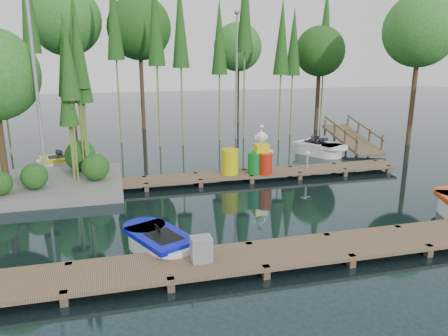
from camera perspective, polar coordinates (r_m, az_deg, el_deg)
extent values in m
plane|color=#1C2F35|center=(14.69, -1.40, -4.76)|extent=(90.00, 90.00, 0.00)
cube|color=brown|center=(10.60, 4.34, -11.37)|extent=(18.00, 1.50, 0.10)
cube|color=brown|center=(9.73, -20.11, -16.23)|extent=(0.16, 0.16, 0.50)
cube|color=brown|center=(10.83, -19.55, -12.85)|extent=(0.16, 0.16, 0.50)
cube|color=brown|center=(9.72, -6.95, -15.40)|extent=(0.16, 0.16, 0.50)
cube|color=brown|center=(10.82, -7.90, -12.10)|extent=(0.16, 0.16, 0.50)
cube|color=brown|center=(10.17, 5.50, -13.88)|extent=(0.16, 0.16, 0.50)
cube|color=brown|center=(11.23, 3.26, -10.93)|extent=(0.16, 0.16, 0.50)
cube|color=brown|center=(11.03, 16.29, -12.04)|extent=(0.16, 0.16, 0.50)
cube|color=brown|center=(12.01, 13.20, -9.53)|extent=(0.16, 0.16, 0.50)
cube|color=brown|center=(12.21, 25.13, -10.19)|extent=(0.16, 0.16, 0.50)
cube|color=brown|center=(13.11, 21.64, -8.11)|extent=(0.16, 0.16, 0.50)
cube|color=brown|center=(17.16, -0.08, -0.98)|extent=(15.00, 1.20, 0.10)
cube|color=brown|center=(16.51, -24.27, -3.71)|extent=(0.16, 0.16, 0.50)
cube|color=brown|center=(17.41, -23.79, -2.73)|extent=(0.16, 0.16, 0.50)
cube|color=brown|center=(16.27, -17.22, -3.30)|extent=(0.16, 0.16, 0.50)
cube|color=brown|center=(17.19, -17.11, -2.33)|extent=(0.16, 0.16, 0.50)
cube|color=brown|center=(16.28, -10.08, -2.83)|extent=(0.16, 0.16, 0.50)
cube|color=brown|center=(17.20, -10.35, -1.89)|extent=(0.16, 0.16, 0.50)
cube|color=brown|center=(16.55, -3.06, -2.33)|extent=(0.16, 0.16, 0.50)
cube|color=brown|center=(17.45, -3.71, -1.43)|extent=(0.16, 0.16, 0.50)
cube|color=brown|center=(17.05, 3.63, -1.82)|extent=(0.16, 0.16, 0.50)
cube|color=brown|center=(17.93, 2.67, -0.97)|extent=(0.16, 0.16, 0.50)
cube|color=brown|center=(17.77, 9.85, -1.32)|extent=(0.16, 0.16, 0.50)
cube|color=brown|center=(18.62, 8.64, -0.53)|extent=(0.16, 0.16, 0.50)
cube|color=brown|center=(18.69, 15.53, -0.85)|extent=(0.16, 0.16, 0.50)
cube|color=brown|center=(19.49, 14.13, -0.12)|extent=(0.16, 0.16, 0.50)
cube|color=brown|center=(19.77, 20.63, -0.42)|extent=(0.16, 0.16, 0.50)
cube|color=brown|center=(20.53, 19.11, 0.26)|extent=(0.16, 0.16, 0.50)
cube|color=slate|center=(17.38, -23.50, -2.29)|extent=(6.20, 4.20, 0.42)
sphere|color=#24581B|center=(16.22, -23.53, -1.02)|extent=(0.90, 0.90, 0.90)
sphere|color=#24581B|center=(18.15, -18.24, 1.55)|extent=(1.20, 1.20, 1.20)
sphere|color=#24581B|center=(16.05, -27.23, -1.79)|extent=(0.80, 0.80, 0.80)
sphere|color=#24581B|center=(16.59, -16.44, 0.13)|extent=(1.00, 1.00, 1.00)
cylinder|color=#45311D|center=(17.55, -27.14, 3.59)|extent=(0.24, 0.24, 3.60)
cylinder|color=olive|center=(17.18, -18.40, 7.53)|extent=(0.07, 0.07, 5.93)
cone|color=#24581B|center=(17.07, -18.98, 14.44)|extent=(0.70, 0.70, 2.97)
cylinder|color=olive|center=(17.06, -19.46, 6.94)|extent=(0.07, 0.07, 5.66)
cone|color=#24581B|center=(16.93, -20.05, 13.59)|extent=(0.70, 0.70, 2.83)
cylinder|color=olive|center=(17.24, -17.67, 6.42)|extent=(0.07, 0.07, 5.22)
cone|color=#24581B|center=(17.09, -18.16, 12.49)|extent=(0.70, 0.70, 2.61)
cylinder|color=olive|center=(16.44, -19.15, 6.46)|extent=(0.07, 0.07, 5.53)
cone|color=#24581B|center=(16.30, -19.74, 13.20)|extent=(0.70, 0.70, 2.76)
cylinder|color=olive|center=(16.70, -19.40, 3.91)|extent=(0.07, 0.07, 4.01)
cone|color=#24581B|center=(16.51, -19.82, 8.70)|extent=(0.70, 0.70, 2.01)
cylinder|color=olive|center=(17.05, -18.02, 7.81)|extent=(0.07, 0.07, 6.11)
cone|color=#24581B|center=(16.95, -18.61, 14.99)|extent=(0.70, 0.70, 3.05)
cylinder|color=#45311D|center=(25.93, 23.54, 9.42)|extent=(0.26, 0.26, 6.06)
sphere|color=#367D2C|center=(25.88, 24.25, 16.09)|extent=(3.81, 3.81, 3.81)
cylinder|color=#45311D|center=(29.35, 12.16, 9.78)|extent=(0.26, 0.26, 5.02)
sphere|color=#24581B|center=(29.25, 12.43, 14.68)|extent=(3.16, 3.16, 3.16)
cylinder|color=#45311D|center=(31.55, 1.76, 10.69)|extent=(0.26, 0.26, 5.31)
sphere|color=#367D2C|center=(31.47, 1.80, 15.51)|extent=(3.34, 3.34, 3.34)
cylinder|color=#45311D|center=(29.63, -10.70, 11.30)|extent=(0.26, 0.26, 6.46)
sphere|color=#24581B|center=(29.63, -11.01, 17.54)|extent=(4.06, 4.06, 4.06)
cylinder|color=#45311D|center=(29.60, -19.42, 11.10)|extent=(0.26, 0.26, 6.85)
sphere|color=#367D2C|center=(29.63, -20.01, 17.71)|extent=(4.31, 4.31, 4.31)
cylinder|color=olive|center=(24.25, -27.04, 10.44)|extent=(0.09, 0.09, 7.48)
cylinder|color=olive|center=(24.55, -23.69, 13.40)|extent=(0.09, 0.09, 9.66)
cylinder|color=olive|center=(25.38, -18.50, 11.64)|extent=(0.09, 0.09, 7.69)
cone|color=#24581B|center=(25.38, -18.91, 16.49)|extent=(0.90, 0.90, 4.23)
cylinder|color=olive|center=(24.96, -13.87, 13.42)|extent=(0.09, 0.09, 8.99)
cone|color=#24581B|center=(25.05, -14.24, 19.17)|extent=(0.90, 0.90, 4.94)
cylinder|color=olive|center=(23.49, -8.73, 12.93)|extent=(0.09, 0.09, 8.44)
cone|color=#24581B|center=(23.54, -8.97, 18.68)|extent=(0.90, 0.90, 4.64)
cylinder|color=olive|center=(23.80, -5.61, 12.79)|extent=(0.09, 0.09, 8.22)
cone|color=#24581B|center=(23.83, -5.76, 18.33)|extent=(0.90, 0.90, 4.52)
cylinder|color=olive|center=(25.13, -0.60, 12.04)|extent=(0.09, 0.09, 7.41)
cone|color=#24581B|center=(25.12, -0.62, 16.76)|extent=(0.90, 0.90, 4.07)
cylinder|color=olive|center=(25.74, 2.69, 14.72)|extent=(0.09, 0.09, 9.77)
cone|color=#24581B|center=(25.88, 2.77, 20.79)|extent=(0.90, 0.90, 5.38)
cylinder|color=olive|center=(25.16, 7.42, 11.92)|extent=(0.09, 0.09, 7.40)
cone|color=#24581B|center=(25.15, 7.59, 16.64)|extent=(0.90, 0.90, 4.07)
cylinder|color=olive|center=(27.17, 8.92, 11.79)|extent=(0.09, 0.09, 7.14)
cone|color=#24581B|center=(27.15, 9.09, 16.01)|extent=(0.90, 0.90, 3.93)
cylinder|color=olive|center=(29.14, 12.88, 13.25)|extent=(0.09, 0.09, 8.61)
cone|color=#24581B|center=(29.19, 13.16, 17.98)|extent=(0.90, 0.90, 4.74)
cylinder|color=gray|center=(16.21, -23.19, 8.61)|extent=(0.12, 0.12, 7.00)
cylinder|color=gray|center=(25.54, 1.64, 11.62)|extent=(0.12, 0.12, 7.00)
sphere|color=gray|center=(25.60, 1.71, 19.69)|extent=(0.30, 0.30, 0.30)
cube|color=brown|center=(23.80, 16.38, 3.63)|extent=(1.50, 3.94, 0.95)
cube|color=brown|center=(22.09, 16.93, 2.86)|extent=(0.08, 0.08, 0.90)
cube|color=brown|center=(22.99, 15.54, 3.69)|extent=(0.08, 0.08, 0.90)
cube|color=brown|center=(23.91, 14.25, 4.46)|extent=(0.08, 0.08, 0.90)
cube|color=brown|center=(24.85, 13.05, 5.17)|extent=(0.08, 0.08, 0.90)
cube|color=brown|center=(23.34, 15.01, 5.01)|extent=(0.06, 3.54, 0.83)
cube|color=brown|center=(22.85, 19.94, 2.99)|extent=(0.08, 0.08, 0.90)
cube|color=brown|center=(23.72, 18.48, 3.80)|extent=(0.08, 0.08, 0.90)
cube|color=brown|center=(24.62, 17.12, 4.54)|extent=(0.08, 0.08, 0.90)
cube|color=brown|center=(25.52, 15.85, 5.23)|extent=(0.08, 0.08, 0.90)
cube|color=brown|center=(24.06, 17.92, 5.08)|extent=(0.06, 3.54, 0.83)
cube|color=white|center=(11.33, -8.29, -10.08)|extent=(1.45, 1.46, 0.50)
cylinder|color=white|center=(11.77, -9.69, -9.16)|extent=(1.45, 1.45, 0.50)
cylinder|color=white|center=(10.90, -6.76, -11.06)|extent=(1.45, 1.45, 0.50)
cube|color=#070EBD|center=(11.22, -8.34, -8.81)|extent=(1.81, 2.20, 0.13)
cylinder|color=#070EBD|center=(11.87, -10.36, -7.55)|extent=(1.48, 1.48, 0.13)
cube|color=black|center=(11.06, -7.85, -8.92)|extent=(0.99, 1.10, 0.05)
torus|color=black|center=(11.26, -8.74, -7.73)|extent=(0.23, 0.29, 0.24)
cube|color=white|center=(20.44, -20.04, 0.52)|extent=(1.38, 1.38, 0.53)
cylinder|color=white|center=(20.51, -18.45, 0.71)|extent=(1.38, 1.38, 0.53)
cylinder|color=white|center=(20.37, -21.65, 0.33)|extent=(1.38, 1.38, 0.53)
cube|color=yellow|center=(20.37, -20.11, 1.30)|extent=(2.21, 1.59, 0.13)
cylinder|color=yellow|center=(20.49, -17.79, 1.57)|extent=(1.40, 1.40, 0.13)
cube|color=black|center=(20.34, -20.65, 1.35)|extent=(1.08, 0.91, 0.06)
torus|color=black|center=(20.35, -19.76, 1.87)|extent=(0.29, 0.20, 0.25)
imported|color=#1E1E2D|center=(20.29, -20.85, 1.98)|extent=(0.47, 0.40, 0.93)
cube|color=white|center=(22.28, 12.17, 2.27)|extent=(1.71, 1.71, 0.57)
cylinder|color=white|center=(21.94, 13.53, 2.00)|extent=(1.71, 1.71, 0.57)
cylinder|color=white|center=(22.63, 10.85, 2.53)|extent=(1.71, 1.71, 0.57)
cube|color=white|center=(22.21, 12.21, 3.05)|extent=(2.18, 2.53, 0.15)
cylinder|color=white|center=(21.73, 14.22, 2.68)|extent=(1.74, 1.74, 0.15)
cube|color=black|center=(22.32, 11.77, 3.25)|extent=(1.18, 1.28, 0.06)
torus|color=black|center=(22.09, 12.58, 3.52)|extent=(0.28, 0.33, 0.28)
imported|color=#1E1E2D|center=(22.31, 11.69, 3.81)|extent=(0.48, 0.52, 0.94)
imported|color=#1E1E2D|center=(22.42, 12.98, 3.63)|extent=(0.36, 0.40, 0.71)
cube|color=gray|center=(10.13, -2.98, -10.53)|extent=(0.47, 0.40, 0.58)
cylinder|color=yellow|center=(17.09, 0.80, 0.84)|extent=(0.66, 0.66, 0.99)
cylinder|color=#0C7323|center=(17.20, 4.05, 0.64)|extent=(0.56, 0.56, 0.84)
cylinder|color=white|center=(17.64, 5.48, 0.96)|extent=(0.56, 0.56, 0.84)
cylinder|color=red|center=(17.15, 5.43, 0.56)|extent=(0.56, 0.56, 0.84)
cube|color=yellow|center=(17.25, 4.87, 2.64)|extent=(0.51, 0.51, 0.33)
sphere|color=white|center=(17.16, 4.90, 4.08)|extent=(0.41, 0.41, 0.41)
cylinder|color=white|center=(17.12, 4.92, 4.85)|extent=(0.09, 0.09, 0.28)
sphere|color=white|center=(17.09, 4.93, 5.37)|extent=(0.19, 0.19, 0.19)
cone|color=orange|center=(16.92, 5.14, 5.21)|extent=(0.09, 0.28, 0.09)
cube|color=white|center=(17.16, 4.90, 4.08)|extent=(0.51, 0.06, 0.17)
cylinder|color=gray|center=(18.27, 10.80, 0.79)|extent=(0.09, 0.09, 0.55)
sphere|color=white|center=(18.19, 10.85, 1.92)|extent=(0.18, 0.18, 0.18)
cube|color=gray|center=(18.19, 10.85, 1.92)|extent=(0.46, 0.04, 0.04)
cone|color=orange|center=(18.09, 11.00, 1.85)|extent=(0.04, 0.09, 0.04)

